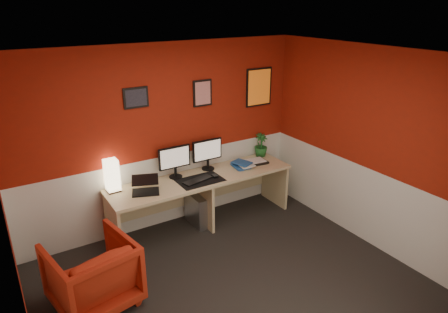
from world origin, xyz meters
TOP-DOWN VIEW (x-y plane):
  - ground at (0.00, 0.00)m, footprint 4.00×3.50m
  - ceiling at (0.00, 0.00)m, footprint 4.00×3.50m
  - wall_back at (0.00, 1.75)m, footprint 4.00×0.01m
  - wall_front at (0.00, -1.75)m, footprint 4.00×0.01m
  - wall_left at (-2.00, 0.00)m, footprint 0.01×3.50m
  - wall_right at (2.00, 0.00)m, footprint 0.01×3.50m
  - wainscot_back at (0.00, 1.75)m, footprint 4.00×0.01m
  - wainscot_right at (2.00, 0.00)m, footprint 0.01×3.50m
  - desk at (0.38, 1.41)m, footprint 2.60×0.65m
  - shoji_lamp at (-0.78, 1.62)m, footprint 0.16×0.16m
  - laptop at (-0.46, 1.36)m, footprint 0.39×0.33m
  - monitor_left at (0.07, 1.59)m, footprint 0.45×0.06m
  - monitor_right at (0.58, 1.61)m, footprint 0.45×0.06m
  - desk_mat at (0.30, 1.32)m, footprint 0.60×0.38m
  - keyboard at (0.26, 1.32)m, footprint 0.44×0.23m
  - mouse at (0.51, 1.31)m, footprint 0.06×0.10m
  - book_bottom at (0.91, 1.43)m, footprint 0.24×0.30m
  - book_middle at (0.97, 1.41)m, footprint 0.24×0.31m
  - book_top at (0.94, 1.39)m, footprint 0.27×0.31m
  - zen_tray at (1.28, 1.44)m, footprint 0.37×0.28m
  - potted_plant at (1.53, 1.63)m, footprint 0.21×0.21m
  - pc_tower at (0.32, 1.46)m, footprint 0.20×0.45m
  - armchair at (-1.36, 0.60)m, footprint 0.92×0.93m
  - art_left at (-0.35, 1.74)m, footprint 0.32×0.02m
  - art_center at (0.59, 1.74)m, footprint 0.28×0.02m
  - art_right at (1.53, 1.74)m, footprint 0.44×0.02m

SIDE VIEW (x-z plane):
  - ground at x=0.00m, z-range -0.01..0.01m
  - pc_tower at x=0.32m, z-range 0.00..0.45m
  - desk at x=0.38m, z-range 0.00..0.73m
  - armchair at x=-1.36m, z-range 0.00..0.73m
  - wainscot_back at x=0.00m, z-range 0.00..1.00m
  - wainscot_right at x=2.00m, z-range 0.00..1.00m
  - desk_mat at x=0.30m, z-range 0.73..0.74m
  - book_bottom at x=0.91m, z-range 0.73..0.76m
  - keyboard at x=0.26m, z-range 0.74..0.75m
  - zen_tray at x=1.28m, z-range 0.73..0.76m
  - mouse at x=0.51m, z-range 0.74..0.77m
  - book_middle at x=0.97m, z-range 0.76..0.78m
  - book_top at x=0.94m, z-range 0.78..0.80m
  - laptop at x=-0.46m, z-range 0.73..0.95m
  - potted_plant at x=1.53m, z-range 0.73..1.09m
  - shoji_lamp at x=-0.78m, z-range 0.73..1.13m
  - monitor_left at x=0.07m, z-range 0.73..1.31m
  - monitor_right at x=0.58m, z-range 0.73..1.31m
  - wall_back at x=0.00m, z-range 0.00..2.50m
  - wall_front at x=0.00m, z-range 0.00..2.50m
  - wall_left at x=-2.00m, z-range 0.00..2.50m
  - wall_right at x=2.00m, z-range 0.00..2.50m
  - art_right at x=1.53m, z-range 1.50..2.06m
  - art_center at x=0.59m, z-range 1.62..1.98m
  - art_left at x=-0.35m, z-range 1.72..1.98m
  - ceiling at x=0.00m, z-range 2.50..2.50m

